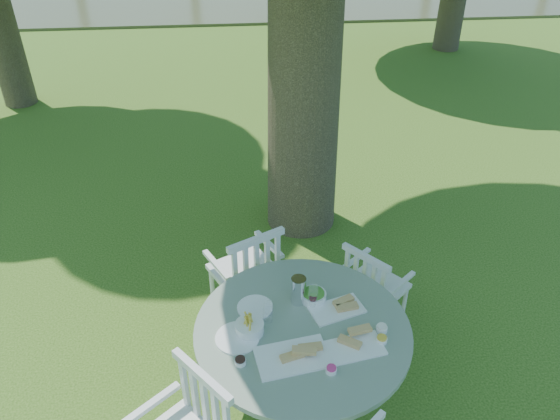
# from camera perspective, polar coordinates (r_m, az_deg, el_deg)

# --- Properties ---
(ground) EXTENTS (140.00, 140.00, 0.00)m
(ground) POSITION_cam_1_polar(r_m,az_deg,el_deg) (4.95, 0.22, -9.50)
(ground) COLOR #22430D
(ground) RESTS_ON ground
(table) EXTENTS (1.42, 1.42, 0.78)m
(table) POSITION_cam_1_polar(r_m,az_deg,el_deg) (3.75, 2.33, -13.71)
(table) COLOR black
(table) RESTS_ON ground
(chair_ne) EXTENTS (0.59, 0.59, 0.85)m
(chair_ne) POSITION_cam_1_polar(r_m,az_deg,el_deg) (4.42, 9.41, -7.70)
(chair_ne) COLOR silver
(chair_ne) RESTS_ON ground
(chair_nw) EXTENTS (0.64, 0.63, 0.96)m
(chair_nw) POSITION_cam_1_polar(r_m,az_deg,el_deg) (4.40, -3.17, -6.33)
(chair_nw) COLOR silver
(chair_nw) RESTS_ON ground
(tableware) EXTENTS (1.11, 0.76, 0.21)m
(tableware) POSITION_cam_1_polar(r_m,az_deg,el_deg) (3.64, 1.27, -11.37)
(tableware) COLOR white
(tableware) RESTS_ON table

